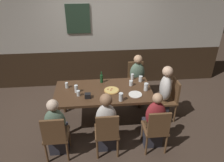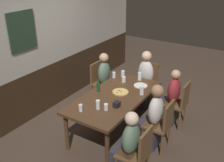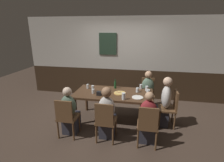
# 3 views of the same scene
# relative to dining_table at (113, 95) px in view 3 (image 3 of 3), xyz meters

# --- Properties ---
(ground_plane) EXTENTS (12.00, 12.00, 0.00)m
(ground_plane) POSITION_rel_dining_table_xyz_m (0.00, 0.00, -0.67)
(ground_plane) COLOR #423328
(wall_back) EXTENTS (6.40, 0.13, 2.60)m
(wall_back) POSITION_rel_dining_table_xyz_m (-0.00, 1.65, 0.64)
(wall_back) COLOR #332316
(wall_back) RESTS_ON ground_plane
(dining_table) EXTENTS (1.88, 0.95, 0.74)m
(dining_table) POSITION_rel_dining_table_xyz_m (0.00, 0.00, 0.00)
(dining_table) COLOR #472D1C
(dining_table) RESTS_ON ground_plane
(chair_right_far) EXTENTS (0.40, 0.40, 0.88)m
(chair_right_far) POSITION_rel_dining_table_xyz_m (0.83, 0.89, -0.17)
(chair_right_far) COLOR brown
(chair_right_far) RESTS_ON ground_plane
(chair_mid_near) EXTENTS (0.40, 0.40, 0.88)m
(chair_mid_near) POSITION_rel_dining_table_xyz_m (0.00, -0.89, -0.17)
(chair_mid_near) COLOR brown
(chair_mid_near) RESTS_ON ground_plane
(chair_left_near) EXTENTS (0.40, 0.40, 0.88)m
(chair_left_near) POSITION_rel_dining_table_xyz_m (-0.83, -0.89, -0.17)
(chair_left_near) COLOR brown
(chair_left_near) RESTS_ON ground_plane
(chair_right_near) EXTENTS (0.40, 0.40, 0.88)m
(chair_right_near) POSITION_rel_dining_table_xyz_m (0.83, -0.89, -0.17)
(chair_right_near) COLOR brown
(chair_right_near) RESTS_ON ground_plane
(chair_head_east) EXTENTS (0.40, 0.40, 0.88)m
(chair_head_east) POSITION_rel_dining_table_xyz_m (1.36, 0.00, -0.17)
(chair_head_east) COLOR brown
(chair_head_east) RESTS_ON ground_plane
(person_right_far) EXTENTS (0.34, 0.37, 1.13)m
(person_right_far) POSITION_rel_dining_table_xyz_m (0.83, 0.73, -0.19)
(person_right_far) COLOR #2D2D38
(person_right_far) RESTS_ON ground_plane
(person_mid_near) EXTENTS (0.34, 0.37, 1.14)m
(person_mid_near) POSITION_rel_dining_table_xyz_m (0.00, -0.73, -0.18)
(person_mid_near) COLOR #2D2D38
(person_mid_near) RESTS_ON ground_plane
(person_left_near) EXTENTS (0.34, 0.37, 1.09)m
(person_left_near) POSITION_rel_dining_table_xyz_m (-0.83, -0.73, -0.21)
(person_left_near) COLOR #2D2D38
(person_left_near) RESTS_ON ground_plane
(person_right_near) EXTENTS (0.34, 0.37, 1.10)m
(person_right_near) POSITION_rel_dining_table_xyz_m (0.83, -0.73, -0.21)
(person_right_near) COLOR #2D2D38
(person_right_near) RESTS_ON ground_plane
(person_head_east) EXTENTS (0.37, 0.34, 1.20)m
(person_head_east) POSITION_rel_dining_table_xyz_m (1.20, 0.00, -0.15)
(person_head_east) COLOR #2D2D38
(person_head_east) RESTS_ON ground_plane
(pizza) EXTENTS (0.29, 0.29, 0.03)m
(pizza) POSITION_rel_dining_table_xyz_m (0.16, -0.02, 0.09)
(pizza) COLOR tan
(pizza) RESTS_ON dining_table
(tumbler_water) EXTENTS (0.06, 0.06, 0.12)m
(tumbler_water) POSITION_rel_dining_table_xyz_m (0.64, 0.41, 0.13)
(tumbler_water) COLOR silver
(tumbler_water) RESTS_ON dining_table
(tumbler_short) EXTENTS (0.08, 0.08, 0.11)m
(tumbler_short) POSITION_rel_dining_table_xyz_m (0.57, 0.15, 0.12)
(tumbler_short) COLOR silver
(tumbler_short) RESTS_ON dining_table
(pint_glass_amber) EXTENTS (0.07, 0.07, 0.15)m
(pint_glass_amber) POSITION_rel_dining_table_xyz_m (-0.52, -0.01, 0.14)
(pint_glass_amber) COLOR silver
(pint_glass_amber) RESTS_ON dining_table
(beer_glass_tall) EXTENTS (0.08, 0.08, 0.15)m
(beer_glass_tall) POSITION_rel_dining_table_xyz_m (0.82, -0.07, 0.14)
(beer_glass_tall) COLOR silver
(beer_glass_tall) RESTS_ON dining_table
(pint_glass_pale) EXTENTS (0.06, 0.06, 0.12)m
(pint_glass_pale) POSITION_rel_dining_table_xyz_m (-0.71, 0.18, 0.13)
(pint_glass_pale) COLOR silver
(pint_glass_pale) RESTS_ON dining_table
(pint_glass_stout) EXTENTS (0.06, 0.06, 0.11)m
(pint_glass_stout) POSITION_rel_dining_table_xyz_m (-0.47, -0.14, 0.12)
(pint_glass_stout) COLOR silver
(pint_glass_stout) RESTS_ON dining_table
(beer_glass_half) EXTENTS (0.08, 0.08, 0.15)m
(beer_glass_half) POSITION_rel_dining_table_xyz_m (0.29, -0.37, 0.15)
(beer_glass_half) COLOR silver
(beer_glass_half) RESTS_ON dining_table
(highball_clear) EXTENTS (0.08, 0.08, 0.12)m
(highball_clear) POSITION_rel_dining_table_xyz_m (0.80, 0.30, 0.13)
(highball_clear) COLOR silver
(highball_clear) RESTS_ON dining_table
(beer_bottle_green) EXTENTS (0.06, 0.06, 0.24)m
(beer_bottle_green) POSITION_rel_dining_table_xyz_m (-0.01, 0.33, 0.17)
(beer_bottle_green) COLOR #194723
(beer_bottle_green) RESTS_ON dining_table
(plate_white_large) EXTENTS (0.25, 0.25, 0.01)m
(plate_white_large) POSITION_rel_dining_table_xyz_m (0.59, -0.21, 0.08)
(plate_white_large) COLOR white
(plate_white_large) RESTS_ON dining_table
(condiment_caddy) EXTENTS (0.11, 0.09, 0.09)m
(condiment_caddy) POSITION_rel_dining_table_xyz_m (-0.30, -0.23, 0.12)
(condiment_caddy) COLOR black
(condiment_caddy) RESTS_ON dining_table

